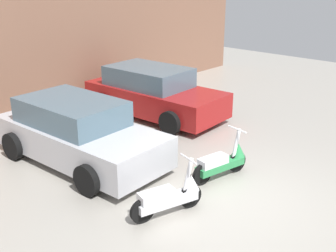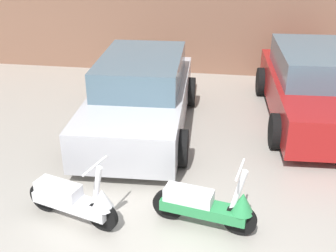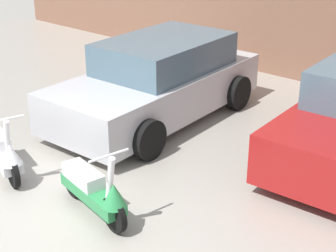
% 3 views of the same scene
% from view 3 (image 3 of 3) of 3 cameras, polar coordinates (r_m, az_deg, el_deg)
% --- Properties ---
extents(ground_plane, '(28.00, 28.00, 0.00)m').
position_cam_3_polar(ground_plane, '(6.77, -15.55, -10.62)').
color(ground_plane, '#9E998E').
extents(scooter_front_left, '(1.43, 0.70, 1.03)m').
position_cam_3_polar(scooter_front_left, '(7.88, -17.87, -2.69)').
color(scooter_front_left, black).
rests_on(scooter_front_left, ground_plane).
extents(scooter_front_right, '(1.47, 0.61, 1.03)m').
position_cam_3_polar(scooter_front_right, '(6.61, -8.12, -7.06)').
color(scooter_front_right, black).
rests_on(scooter_front_right, ground_plane).
extents(car_rear_left, '(2.23, 4.38, 1.46)m').
position_cam_3_polar(car_rear_left, '(9.37, -1.07, 4.98)').
color(car_rear_left, '#B7B7BC').
rests_on(car_rear_left, ground_plane).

